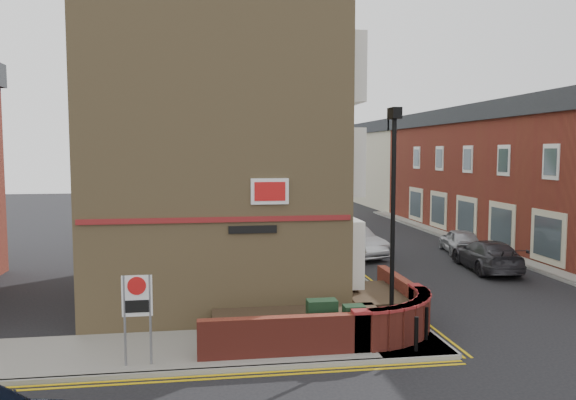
# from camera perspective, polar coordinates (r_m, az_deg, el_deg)

# --- Properties ---
(ground) EXTENTS (120.00, 120.00, 0.00)m
(ground) POSITION_cam_1_polar(r_m,az_deg,el_deg) (14.50, 5.77, -16.39)
(ground) COLOR black
(ground) RESTS_ON ground
(pavement_corner) EXTENTS (13.00, 3.00, 0.12)m
(pavement_corner) POSITION_cam_1_polar(r_m,az_deg,el_deg) (15.48, -8.78, -14.77)
(pavement_corner) COLOR gray
(pavement_corner) RESTS_ON ground
(pavement_main) EXTENTS (2.00, 32.00, 0.12)m
(pavement_main) POSITION_cam_1_polar(r_m,az_deg,el_deg) (30.03, 1.92, -5.02)
(pavement_main) COLOR gray
(pavement_main) RESTS_ON ground
(pavement_far) EXTENTS (4.00, 40.00, 0.12)m
(pavement_far) POSITION_cam_1_polar(r_m,az_deg,el_deg) (31.23, 23.34, -5.04)
(pavement_far) COLOR gray
(pavement_far) RESTS_ON ground
(kerb_side) EXTENTS (13.00, 0.15, 0.12)m
(kerb_side) POSITION_cam_1_polar(r_m,az_deg,el_deg) (14.08, -8.81, -16.83)
(kerb_side) COLOR gray
(kerb_side) RESTS_ON ground
(kerb_main_near) EXTENTS (0.15, 32.00, 0.12)m
(kerb_main_near) POSITION_cam_1_polar(r_m,az_deg,el_deg) (30.22, 3.79, -4.96)
(kerb_main_near) COLOR gray
(kerb_main_near) RESTS_ON ground
(kerb_main_far) EXTENTS (0.15, 40.00, 0.12)m
(kerb_main_far) POSITION_cam_1_polar(r_m,az_deg,el_deg) (30.23, 20.10, -5.25)
(kerb_main_far) COLOR gray
(kerb_main_far) RESTS_ON ground
(yellow_lines_side) EXTENTS (13.00, 0.28, 0.01)m
(yellow_lines_side) POSITION_cam_1_polar(r_m,az_deg,el_deg) (13.87, -8.81, -17.42)
(yellow_lines_side) COLOR gold
(yellow_lines_side) RESTS_ON ground
(yellow_lines_main) EXTENTS (0.28, 32.00, 0.01)m
(yellow_lines_main) POSITION_cam_1_polar(r_m,az_deg,el_deg) (30.28, 4.25, -5.05)
(yellow_lines_main) COLOR gold
(yellow_lines_main) RESTS_ON ground
(corner_building) EXTENTS (8.95, 10.40, 13.60)m
(corner_building) POSITION_cam_1_polar(r_m,az_deg,el_deg) (21.10, -7.15, 7.53)
(corner_building) COLOR #957A4F
(corner_building) RESTS_ON ground
(garden_wall) EXTENTS (6.80, 6.00, 1.20)m
(garden_wall) POSITION_cam_1_polar(r_m,az_deg,el_deg) (16.79, 3.60, -13.34)
(garden_wall) COLOR maroon
(garden_wall) RESTS_ON ground
(lamppost) EXTENTS (0.25, 0.50, 6.30)m
(lamppost) POSITION_cam_1_polar(r_m,az_deg,el_deg) (15.24, 10.60, -2.39)
(lamppost) COLOR black
(lamppost) RESTS_ON pavement_corner
(utility_cabinet_large) EXTENTS (0.80, 0.45, 1.20)m
(utility_cabinet_large) POSITION_cam_1_polar(r_m,az_deg,el_deg) (15.39, 3.46, -12.25)
(utility_cabinet_large) COLOR black
(utility_cabinet_large) RESTS_ON pavement_corner
(utility_cabinet_small) EXTENTS (0.55, 0.40, 1.10)m
(utility_cabinet_small) POSITION_cam_1_polar(r_m,az_deg,el_deg) (15.31, 6.70, -12.56)
(utility_cabinet_small) COLOR black
(utility_cabinet_small) RESTS_ON pavement_corner
(bollard_near) EXTENTS (0.11, 0.11, 0.90)m
(bollard_near) POSITION_cam_1_polar(r_m,az_deg,el_deg) (15.25, 12.90, -13.12)
(bollard_near) COLOR black
(bollard_near) RESTS_ON pavement_corner
(bollard_far) EXTENTS (0.11, 0.11, 0.90)m
(bollard_far) POSITION_cam_1_polar(r_m,az_deg,el_deg) (16.18, 13.87, -12.08)
(bollard_far) COLOR black
(bollard_far) RESTS_ON pavement_corner
(zone_sign) EXTENTS (0.72, 0.07, 2.20)m
(zone_sign) POSITION_cam_1_polar(r_m,az_deg,el_deg) (14.15, -15.07, -10.07)
(zone_sign) COLOR slate
(zone_sign) RESTS_ON pavement_corner
(far_terrace) EXTENTS (5.40, 30.40, 8.00)m
(far_terrace) POSITION_cam_1_polar(r_m,az_deg,el_deg) (35.01, 22.20, 2.60)
(far_terrace) COLOR maroon
(far_terrace) RESTS_ON ground
(far_terrace_cream) EXTENTS (5.40, 12.40, 8.00)m
(far_terrace_cream) POSITION_cam_1_polar(r_m,az_deg,el_deg) (54.13, 10.78, 3.61)
(far_terrace_cream) COLOR beige
(far_terrace_cream) RESTS_ON ground
(tree_near) EXTENTS (3.64, 3.65, 6.70)m
(tree_near) POSITION_cam_1_polar(r_m,az_deg,el_deg) (27.65, 2.68, 3.80)
(tree_near) COLOR #382B1E
(tree_near) RESTS_ON pavement_main
(tree_mid) EXTENTS (4.03, 4.03, 7.42)m
(tree_mid) POSITION_cam_1_polar(r_m,az_deg,el_deg) (35.53, 0.17, 4.86)
(tree_mid) COLOR #382B1E
(tree_mid) RESTS_ON pavement_main
(tree_far) EXTENTS (3.81, 3.81, 7.00)m
(tree_far) POSITION_cam_1_polar(r_m,az_deg,el_deg) (43.46, -1.43, 4.51)
(tree_far) COLOR #382B1E
(tree_far) RESTS_ON pavement_main
(traffic_light_assembly) EXTENTS (0.20, 0.16, 4.20)m
(traffic_light_assembly) POSITION_cam_1_polar(r_m,az_deg,el_deg) (38.59, 0.09, 1.29)
(traffic_light_assembly) COLOR black
(traffic_light_assembly) RESTS_ON pavement_main
(silver_car_near) EXTENTS (3.16, 5.07, 1.58)m
(silver_car_near) POSITION_cam_1_polar(r_m,az_deg,el_deg) (28.51, 6.28, -4.10)
(silver_car_near) COLOR #A9ACB1
(silver_car_near) RESTS_ON ground
(red_car_main) EXTENTS (2.16, 4.44, 1.22)m
(red_car_main) POSITION_cam_1_polar(r_m,az_deg,el_deg) (36.80, 4.33, -2.31)
(red_car_main) COLOR maroon
(red_car_main) RESTS_ON ground
(grey_car_far) EXTENTS (2.38, 4.83, 1.35)m
(grey_car_far) POSITION_cam_1_polar(r_m,az_deg,el_deg) (26.49, 19.56, -5.30)
(grey_car_far) COLOR #2C2B30
(grey_car_far) RESTS_ON ground
(silver_car_far) EXTENTS (2.20, 4.03, 1.30)m
(silver_car_far) POSITION_cam_1_polar(r_m,az_deg,el_deg) (30.42, 17.09, -3.98)
(silver_car_far) COLOR #999BA1
(silver_car_far) RESTS_ON ground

